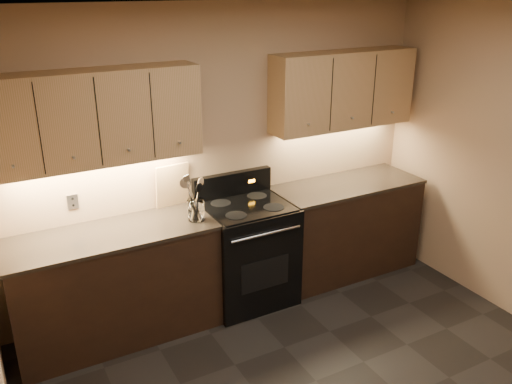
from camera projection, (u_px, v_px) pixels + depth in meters
ceiling at (389, 12)px, 2.66m from camera, size 4.00×4.00×0.00m
wall_back at (222, 156)px, 4.77m from camera, size 4.00×0.04×2.60m
counter_left at (116, 285)px, 4.34m from camera, size 1.62×0.62×0.93m
counter_right at (344, 227)px, 5.36m from camera, size 1.46×0.62×0.93m
stove at (247, 251)px, 4.85m from camera, size 0.76×0.68×1.14m
upper_cab_left at (93, 118)px, 3.98m from camera, size 1.60×0.30×0.70m
upper_cab_right at (343, 90)px, 4.99m from camera, size 1.44×0.30×0.70m
outlet_plate at (73, 202)px, 4.25m from camera, size 0.08×0.01×0.12m
utensil_crock at (196, 211)px, 4.37m from camera, size 0.14×0.14×0.17m
cutting_board at (172, 185)px, 4.60m from camera, size 0.30×0.08×0.38m
wooden_spoon at (192, 200)px, 4.32m from camera, size 0.18×0.13×0.33m
black_spoon at (195, 198)px, 4.34m from camera, size 0.07×0.17×0.34m
black_turner at (197, 198)px, 4.32m from camera, size 0.16×0.18×0.37m
steel_spatula at (198, 195)px, 4.34m from camera, size 0.18×0.12×0.40m
steel_skimmer at (200, 198)px, 4.34m from camera, size 0.20×0.16×0.36m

